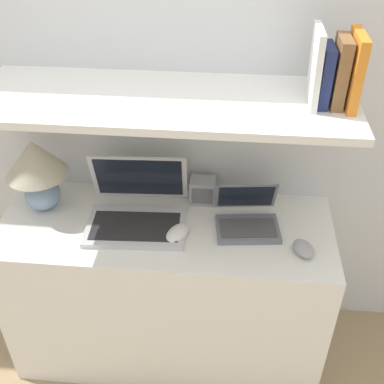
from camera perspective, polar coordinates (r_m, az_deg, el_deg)
wall_back at (r=1.91m, az=-2.34°, el=12.65°), size 6.00×0.05×2.40m
desk at (r=2.15m, az=-2.89°, el=-11.60°), size 1.32×0.50×0.75m
back_riser at (r=2.18m, az=-2.12°, el=-2.01°), size 1.32×0.04×1.23m
shelf at (r=1.67m, az=-3.50°, el=10.73°), size 1.32×0.45×0.03m
table_lamp at (r=1.96m, az=-17.97°, el=2.86°), size 0.24×0.24×0.31m
laptop_large at (r=1.89m, az=-6.54°, el=-2.13°), size 0.40×0.34×0.25m
laptop_small at (r=1.88m, az=6.55°, el=-3.12°), size 0.26×0.24×0.16m
computer_mouse at (r=1.82m, az=-1.75°, el=-4.89°), size 0.11×0.14×0.04m
second_mouse at (r=1.80m, az=13.08°, el=-6.55°), size 0.10×0.12×0.04m
router_box at (r=1.98m, az=1.30°, el=0.17°), size 0.11×0.08×0.11m
book_orange at (r=1.64m, az=18.63°, el=13.49°), size 0.03×0.17×0.24m
book_brown at (r=1.63m, az=17.11°, el=13.43°), size 0.04×0.13×0.22m
book_navy at (r=1.63m, az=15.47°, el=13.18°), size 0.03×0.12×0.20m
book_white at (r=1.62m, az=14.42°, el=14.13°), size 0.03×0.16×0.25m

